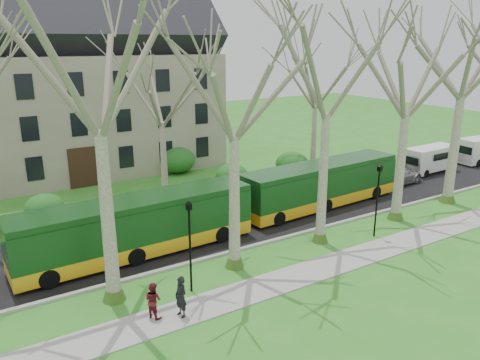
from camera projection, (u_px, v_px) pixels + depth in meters
name	position (u px, v px, depth m)	size (l,w,h in m)	color
ground	(283.00, 253.00, 25.46)	(120.00, 120.00, 0.00)	#2E7A22
sidewalk	(313.00, 271.00, 23.41)	(70.00, 2.00, 0.06)	gray
road	(231.00, 221.00, 29.92)	(80.00, 8.00, 0.06)	black
curb	(267.00, 242.00, 26.66)	(80.00, 0.25, 0.14)	#A5A39E
building	(58.00, 78.00, 39.64)	(26.50, 12.20, 16.00)	gray
tree_row_verge	(283.00, 125.00, 23.71)	(49.00, 7.00, 14.00)	gray
tree_row_far	(173.00, 119.00, 32.02)	(33.00, 7.00, 12.00)	gray
lamp_row	(296.00, 215.00, 23.91)	(36.22, 0.22, 4.30)	black
hedges	(117.00, 185.00, 34.19)	(30.60, 8.60, 2.00)	#17501E
bus_lead	(138.00, 226.00, 24.86)	(12.87, 2.68, 3.22)	#124116
bus_follow	(321.00, 184.00, 32.24)	(12.52, 2.61, 3.13)	#124116
sedan	(395.00, 175.00, 37.35)	(2.15, 5.29, 1.53)	#B2B1B6
van_a	(430.00, 160.00, 40.73)	(5.18, 1.88, 2.26)	silver
pedestrian_a	(181.00, 297.00, 19.29)	(0.65, 0.43, 1.79)	black
pedestrian_b	(153.00, 300.00, 19.26)	(0.76, 0.59, 1.56)	maroon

